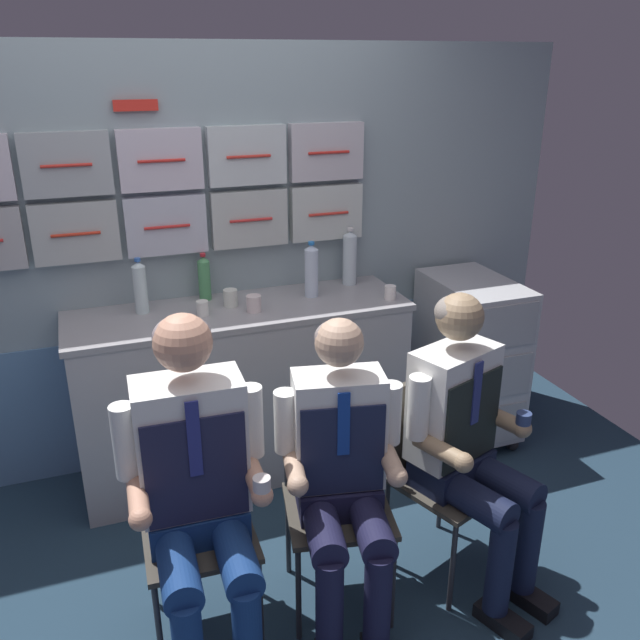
% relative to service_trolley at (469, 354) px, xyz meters
% --- Properties ---
extents(ground, '(4.80, 4.80, 0.04)m').
position_rel_service_trolley_xyz_m(ground, '(-1.49, -0.99, -0.52)').
color(ground, '#203648').
extents(galley_bulkhead, '(4.20, 0.14, 2.15)m').
position_rel_service_trolley_xyz_m(galley_bulkhead, '(-1.50, 0.38, 0.58)').
color(galley_bulkhead, '#8EA2A9').
rests_on(galley_bulkhead, ground).
extents(galley_counter, '(1.69, 0.53, 0.91)m').
position_rel_service_trolley_xyz_m(galley_counter, '(-1.29, 0.10, -0.04)').
color(galley_counter, '#ABA8AC').
rests_on(galley_counter, ground).
extents(service_trolley, '(0.40, 0.65, 0.94)m').
position_rel_service_trolley_xyz_m(service_trolley, '(0.00, 0.00, 0.00)').
color(service_trolley, black).
rests_on(service_trolley, ground).
extents(folding_chair_left, '(0.42, 0.42, 0.84)m').
position_rel_service_trolley_xyz_m(folding_chair_left, '(-1.72, -0.83, 0.02)').
color(folding_chair_left, '#2D2D33').
rests_on(folding_chair_left, ground).
extents(crew_member_left, '(0.52, 0.64, 1.30)m').
position_rel_service_trolley_xyz_m(crew_member_left, '(-1.72, -0.99, 0.22)').
color(crew_member_left, black).
rests_on(crew_member_left, ground).
extents(folding_chair_center, '(0.47, 0.47, 0.84)m').
position_rel_service_trolley_xyz_m(folding_chair_center, '(-1.17, -0.87, 0.02)').
color(folding_chair_center, '#2D2D33').
rests_on(folding_chair_center, ground).
extents(crew_member_center, '(0.49, 0.63, 1.22)m').
position_rel_service_trolley_xyz_m(crew_member_center, '(-1.20, -1.03, 0.17)').
color(crew_member_center, black).
rests_on(crew_member_center, ground).
extents(folding_chair_right, '(0.51, 0.51, 0.84)m').
position_rel_service_trolley_xyz_m(folding_chair_right, '(-0.71, -0.86, 0.02)').
color(folding_chair_right, '#2D2D33').
rests_on(folding_chair_right, ground).
extents(crew_member_right, '(0.53, 0.67, 1.25)m').
position_rel_service_trolley_xyz_m(crew_member_right, '(-0.66, -1.01, 0.19)').
color(crew_member_right, black).
rests_on(crew_member_right, ground).
extents(water_bottle_short, '(0.07, 0.07, 0.29)m').
position_rel_service_trolley_xyz_m(water_bottle_short, '(-0.90, 0.14, 0.55)').
color(water_bottle_short, silver).
rests_on(water_bottle_short, galley_counter).
extents(water_bottle_clear, '(0.08, 0.08, 0.31)m').
position_rel_service_trolley_xyz_m(water_bottle_clear, '(-0.64, 0.26, 0.56)').
color(water_bottle_clear, silver).
rests_on(water_bottle_clear, galley_counter).
extents(water_bottle_blue_cap, '(0.07, 0.07, 0.27)m').
position_rel_service_trolley_xyz_m(water_bottle_blue_cap, '(-1.75, 0.20, 0.54)').
color(water_bottle_blue_cap, silver).
rests_on(water_bottle_blue_cap, galley_counter).
extents(sparkling_bottle_green, '(0.06, 0.06, 0.24)m').
position_rel_service_trolley_xyz_m(sparkling_bottle_green, '(-1.42, 0.29, 0.53)').
color(sparkling_bottle_green, '#4C985C').
rests_on(sparkling_bottle_green, galley_counter).
extents(coffee_cup_spare, '(0.07, 0.07, 0.08)m').
position_rel_service_trolley_xyz_m(coffee_cup_spare, '(-1.24, 0.03, 0.46)').
color(coffee_cup_spare, silver).
rests_on(coffee_cup_spare, galley_counter).
extents(paper_cup_tan, '(0.06, 0.06, 0.07)m').
position_rel_service_trolley_xyz_m(paper_cup_tan, '(-0.53, -0.04, 0.45)').
color(paper_cup_tan, white).
rests_on(paper_cup_tan, galley_counter).
extents(paper_cup_blue, '(0.07, 0.07, 0.09)m').
position_rel_service_trolley_xyz_m(paper_cup_blue, '(-1.33, 0.14, 0.46)').
color(paper_cup_blue, silver).
rests_on(paper_cup_blue, galley_counter).
extents(coffee_cup_white, '(0.06, 0.06, 0.07)m').
position_rel_service_trolley_xyz_m(coffee_cup_white, '(-1.48, 0.06, 0.45)').
color(coffee_cup_white, white).
rests_on(coffee_cup_white, galley_counter).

